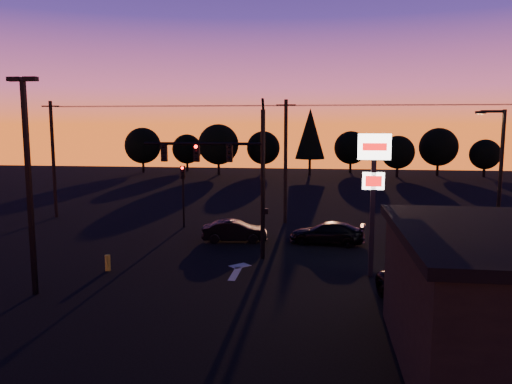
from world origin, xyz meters
TOP-DOWN VIEW (x-y plane):
  - ground at (0.00, 0.00)m, footprint 120.00×120.00m
  - lane_arrow at (0.50, 1.67)m, footprint 1.20×3.10m
  - traffic_signal_mast at (-0.10, 3.99)m, footprint 6.79×0.52m
  - secondary_signal at (-5.00, 11.49)m, footprint 0.30×0.31m
  - parking_lot_light at (-7.50, -3.00)m, footprint 1.25×0.30m
  - pylon_sign at (7.00, 1.50)m, footprint 1.50×0.28m
  - streetlight at (13.91, 5.50)m, footprint 1.55×0.35m
  - utility_pole_0 at (-16.00, 14.00)m, footprint 1.40×0.26m
  - utility_pole_1 at (2.00, 14.00)m, footprint 1.40×0.26m
  - power_wires at (2.00, 14.00)m, footprint 36.00×1.22m
  - bollard at (-5.89, 0.73)m, footprint 0.27×0.27m
  - tree_0 at (-22.00, 50.00)m, footprint 5.36×5.36m
  - tree_1 at (-16.00, 53.00)m, footprint 4.54×4.54m
  - tree_2 at (-10.00, 48.00)m, footprint 5.77×5.78m
  - tree_3 at (-4.00, 52.00)m, footprint 4.95×4.95m
  - tree_4 at (3.00, 49.00)m, footprint 4.18×4.18m
  - tree_5 at (9.00, 54.00)m, footprint 4.95×4.95m
  - tree_6 at (15.00, 48.00)m, footprint 4.54×4.54m
  - tree_7 at (21.00, 51.00)m, footprint 5.36×5.36m
  - tree_8 at (27.00, 50.00)m, footprint 4.12×4.12m
  - car_mid at (-0.68, 7.70)m, footprint 4.15×1.88m
  - car_right at (5.00, 7.85)m, footprint 4.74×2.38m
  - suv_parked at (8.85, -2.82)m, footprint 4.05×5.65m

SIDE VIEW (x-z plane):
  - ground at x=0.00m, z-range 0.00..0.00m
  - lane_arrow at x=0.50m, z-range 0.00..0.01m
  - bollard at x=-5.89m, z-range 0.00..0.80m
  - car_mid at x=-0.68m, z-range 0.00..1.32m
  - car_right at x=5.00m, z-range 0.00..1.32m
  - suv_parked at x=8.85m, z-range 0.00..1.43m
  - secondary_signal at x=-5.00m, z-range 0.69..5.04m
  - tree_8 at x=27.00m, z-range 0.53..5.71m
  - tree_1 at x=-16.00m, z-range 0.58..6.29m
  - tree_6 at x=15.00m, z-range 0.58..6.29m
  - tree_3 at x=-4.00m, z-range 0.63..6.86m
  - tree_5 at x=9.00m, z-range 0.63..6.86m
  - tree_0 at x=-22.00m, z-range 0.69..7.43m
  - tree_7 at x=21.00m, z-range 0.69..7.43m
  - tree_2 at x=-10.00m, z-range 0.74..8.00m
  - streetlight at x=13.91m, z-range 0.42..8.42m
  - utility_pole_0 at x=-16.00m, z-range 0.09..9.09m
  - utility_pole_1 at x=2.00m, z-range 0.09..9.09m
  - pylon_sign at x=7.00m, z-range 1.51..8.31m
  - traffic_signal_mast at x=-0.10m, z-range 0.65..9.23m
  - parking_lot_light at x=-7.50m, z-range 0.70..9.84m
  - tree_4 at x=3.00m, z-range 1.18..10.68m
  - power_wires at x=2.00m, z-range 8.53..8.60m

